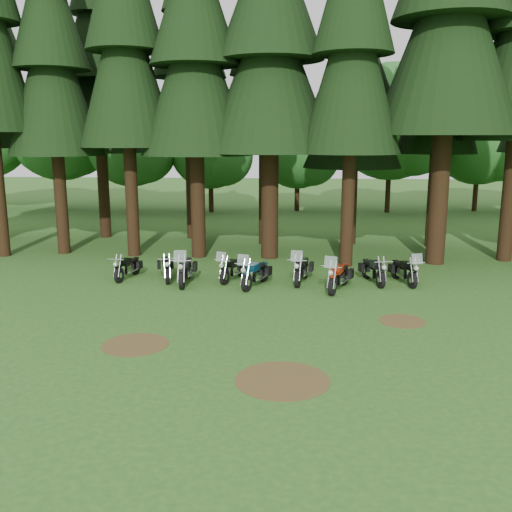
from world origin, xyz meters
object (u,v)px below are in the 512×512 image
at_px(motorcycle_1, 166,268).
at_px(motorcycle_4, 255,274).
at_px(motorcycle_0, 128,268).
at_px(motorcycle_8, 404,272).
at_px(motorcycle_7, 373,271).
at_px(motorcycle_2, 185,271).
at_px(motorcycle_5, 302,270).
at_px(motorcycle_6, 339,277).
at_px(motorcycle_3, 233,269).

bearing_deg(motorcycle_1, motorcycle_4, -29.50).
bearing_deg(motorcycle_1, motorcycle_0, 163.40).
relative_size(motorcycle_1, motorcycle_8, 0.97).
xyz_separation_m(motorcycle_7, motorcycle_8, (1.16, -0.00, 0.00)).
relative_size(motorcycle_0, motorcycle_4, 0.91).
xyz_separation_m(motorcycle_2, motorcycle_4, (2.67, -0.26, -0.03)).
distance_m(motorcycle_0, motorcycle_5, 6.79).
height_order(motorcycle_2, motorcycle_7, motorcycle_2).
bearing_deg(motorcycle_6, motorcycle_8, 44.26).
bearing_deg(motorcycle_3, motorcycle_1, -159.15).
bearing_deg(motorcycle_2, motorcycle_1, 142.57).
bearing_deg(motorcycle_2, motorcycle_5, 3.91).
height_order(motorcycle_7, motorcycle_8, motorcycle_8).
height_order(motorcycle_0, motorcycle_3, motorcycle_3).
bearing_deg(motorcycle_5, motorcycle_8, 12.38).
relative_size(motorcycle_4, motorcycle_6, 0.97).
relative_size(motorcycle_5, motorcycle_7, 1.08).
height_order(motorcycle_1, motorcycle_8, motorcycle_8).
height_order(motorcycle_0, motorcycle_2, motorcycle_2).
height_order(motorcycle_1, motorcycle_7, motorcycle_7).
height_order(motorcycle_1, motorcycle_5, motorcycle_5).
bearing_deg(motorcycle_6, motorcycle_4, -165.54).
bearing_deg(motorcycle_8, motorcycle_1, 165.98).
bearing_deg(motorcycle_8, motorcycle_5, 167.76).
bearing_deg(motorcycle_3, motorcycle_4, -22.43).
bearing_deg(motorcycle_5, motorcycle_0, -170.62).
distance_m(motorcycle_2, motorcycle_4, 2.69).
distance_m(motorcycle_3, motorcycle_4, 1.27).
xyz_separation_m(motorcycle_2, motorcycle_3, (1.75, 0.61, -0.07)).
xyz_separation_m(motorcycle_3, motorcycle_4, (0.92, -0.87, 0.04)).
bearing_deg(motorcycle_2, motorcycle_0, 162.85).
xyz_separation_m(motorcycle_4, motorcycle_5, (1.71, 0.75, 0.01)).
bearing_deg(motorcycle_2, motorcycle_8, 1.78).
distance_m(motorcycle_0, motorcycle_2, 2.49).
xyz_separation_m(motorcycle_2, motorcycle_7, (7.09, 0.62, -0.06)).
bearing_deg(motorcycle_0, motorcycle_6, 2.07).
distance_m(motorcycle_1, motorcycle_7, 7.96).
bearing_deg(motorcycle_3, motorcycle_7, 20.88).
xyz_separation_m(motorcycle_1, motorcycle_2, (0.87, -0.61, 0.06)).
bearing_deg(motorcycle_4, motorcycle_6, 14.85).
distance_m(motorcycle_6, motorcycle_7, 1.80).
relative_size(motorcycle_4, motorcycle_7, 1.03).
xyz_separation_m(motorcycle_6, motorcycle_7, (1.38, 1.16, -0.04)).
xyz_separation_m(motorcycle_1, motorcycle_5, (5.25, -0.12, 0.04)).
xyz_separation_m(motorcycle_0, motorcycle_2, (2.41, -0.63, 0.09)).
height_order(motorcycle_2, motorcycle_3, motorcycle_2).
relative_size(motorcycle_2, motorcycle_3, 1.18).
relative_size(motorcycle_3, motorcycle_8, 0.94).
distance_m(motorcycle_1, motorcycle_2, 1.06).
bearing_deg(motorcycle_8, motorcycle_2, 170.20).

